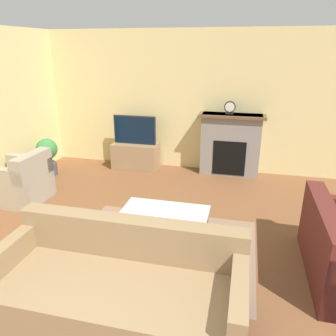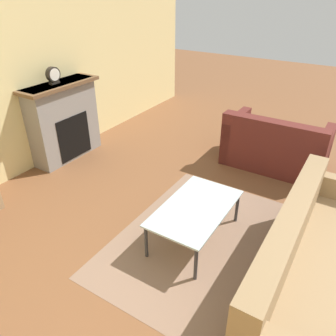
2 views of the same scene
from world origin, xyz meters
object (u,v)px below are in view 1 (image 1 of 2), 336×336
at_px(couch_sectional, 119,288).
at_px(coffee_table, 164,215).
at_px(mantel_clock, 230,107).
at_px(tv, 135,130).
at_px(potted_plant, 47,154).
at_px(armchair_by_window, 21,183).

relative_size(couch_sectional, coffee_table, 2.06).
height_order(couch_sectional, coffee_table, couch_sectional).
height_order(couch_sectional, mantel_clock, mantel_clock).
bearing_deg(mantel_clock, tv, -175.75).
bearing_deg(potted_plant, coffee_table, -32.28).
distance_m(tv, couch_sectional, 3.99).
bearing_deg(mantel_clock, armchair_by_window, -147.50).
bearing_deg(armchair_by_window, potted_plant, -166.70).
xyz_separation_m(tv, mantel_clock, (1.83, 0.14, 0.50)).
relative_size(armchair_by_window, potted_plant, 1.16).
xyz_separation_m(couch_sectional, potted_plant, (-2.66, 3.04, 0.14)).
height_order(tv, mantel_clock, mantel_clock).
bearing_deg(couch_sectional, armchair_by_window, 141.81).
xyz_separation_m(armchair_by_window, coffee_table, (2.55, -0.62, 0.07)).
bearing_deg(tv, couch_sectional, -73.45).
bearing_deg(couch_sectional, mantel_clock, 79.80).
relative_size(tv, coffee_table, 0.78).
distance_m(tv, potted_plant, 1.75).
distance_m(tv, armchair_by_window, 2.34).
distance_m(potted_plant, mantel_clock, 3.59).
relative_size(tv, couch_sectional, 0.38).
bearing_deg(mantel_clock, couch_sectional, -100.20).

